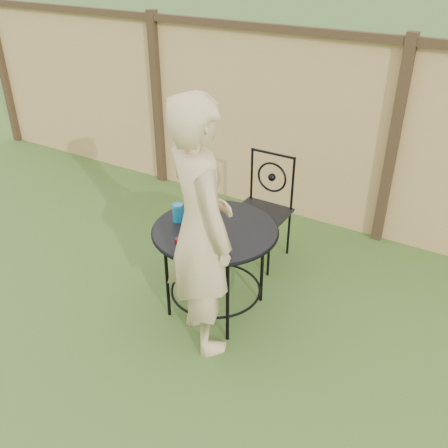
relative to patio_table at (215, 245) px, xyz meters
name	(u,v)px	position (x,y,z in m)	size (l,w,h in m)	color
ground	(128,317)	(-0.51, -0.46, -0.59)	(60.00, 60.00, 0.00)	#2C4416
fence	(264,120)	(-0.51, 1.74, 0.36)	(8.00, 0.12, 1.90)	tan
patio_table	(215,245)	(0.00, 0.00, 0.00)	(0.92, 0.92, 0.72)	black
patio_chair	(263,206)	(-0.05, 0.85, -0.08)	(0.46, 0.46, 0.95)	black
diner	(200,230)	(0.09, -0.32, 0.32)	(0.66, 0.43, 1.81)	tan
salad_plate	(201,237)	(-0.01, -0.17, 0.15)	(0.27, 0.27, 0.02)	#490B0A
salad	(201,231)	(-0.01, -0.17, 0.20)	(0.21, 0.21, 0.08)	#235614
fork	(202,215)	(0.00, -0.17, 0.33)	(0.01, 0.01, 0.18)	silver
drinking_glass	(178,213)	(-0.29, -0.05, 0.21)	(0.08, 0.08, 0.14)	#0E76A3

